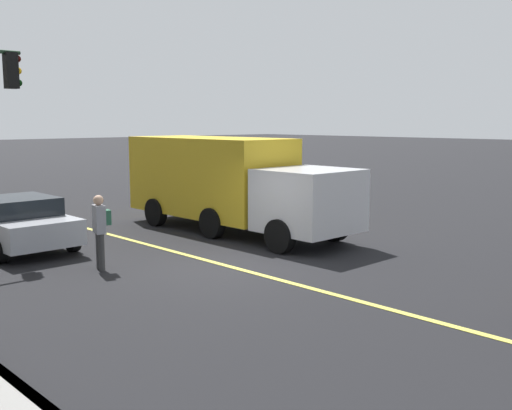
# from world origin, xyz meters

# --- Properties ---
(ground) EXTENTS (200.00, 200.00, 0.00)m
(ground) POSITION_xyz_m (0.00, 0.00, 0.00)
(ground) COLOR black
(lane_stripe_center) EXTENTS (80.00, 0.16, 0.01)m
(lane_stripe_center) POSITION_xyz_m (0.00, 0.00, 0.01)
(lane_stripe_center) COLOR #D8CC4C
(lane_stripe_center) RESTS_ON ground
(car_silver) EXTENTS (4.55, 2.12, 1.42)m
(car_silver) POSITION_xyz_m (5.51, 2.85, 0.73)
(car_silver) COLOR #A8AAB2
(car_silver) RESTS_ON ground
(truck_yellow) EXTENTS (8.27, 2.52, 2.89)m
(truck_yellow) POSITION_xyz_m (3.47, -3.02, 1.55)
(truck_yellow) COLOR silver
(truck_yellow) RESTS_ON ground
(pedestrian_with_backpack) EXTENTS (0.46, 0.43, 1.74)m
(pedestrian_with_backpack) POSITION_xyz_m (1.83, 2.31, 1.02)
(pedestrian_with_backpack) COLOR #383838
(pedestrian_with_backpack) RESTS_ON ground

